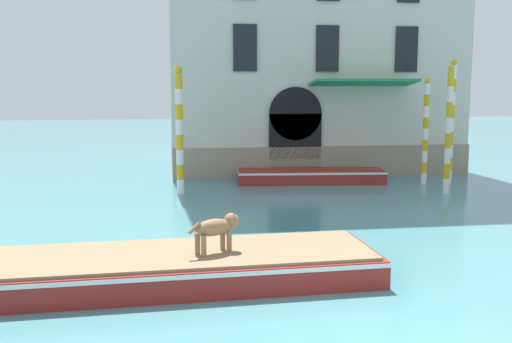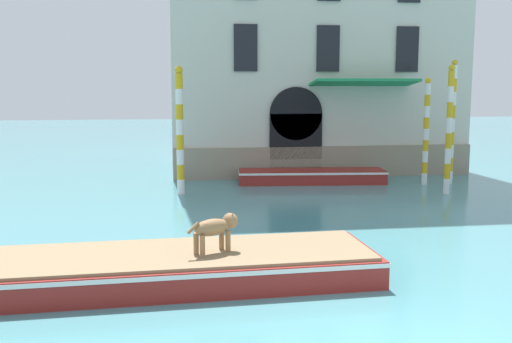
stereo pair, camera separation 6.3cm
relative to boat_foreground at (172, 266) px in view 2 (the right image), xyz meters
The scene contains 7 objects.
boat_foreground is the anchor object (origin of this frame).
dog_on_deck 1.13m from the boat_foreground, ahead, with size 1.01×0.66×0.74m.
boat_moored_near_palazzo 12.33m from the boat_foreground, 64.09° to the left, with size 5.73×1.93×0.50m.
mooring_pole_0 12.63m from the boat_foreground, 40.67° to the left, with size 0.22×0.22×4.42m.
mooring_pole_1 14.78m from the boat_foreground, 43.82° to the left, with size 0.21×0.21×4.67m.
mooring_pole_2 14.08m from the boat_foreground, 46.80° to the left, with size 0.22×0.22×4.01m.
mooring_pole_3 9.58m from the boat_foreground, 87.81° to the left, with size 0.27×0.27×4.37m.
Camera 2 is at (-3.20, -6.80, 3.74)m, focal length 42.00 mm.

